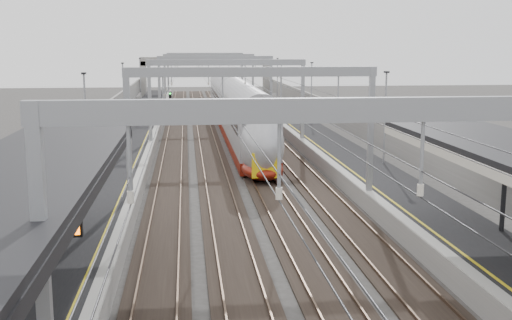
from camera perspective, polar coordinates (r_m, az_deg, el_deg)
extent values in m
cube|color=black|center=(56.46, -10.88, 1.60)|extent=(4.00, 120.00, 1.00)
cube|color=black|center=(57.41, 5.25, 1.87)|extent=(4.00, 120.00, 1.00)
cube|color=black|center=(56.35, -7.32, 1.20)|extent=(2.40, 140.00, 0.08)
cube|color=brown|center=(56.36, -8.05, 1.28)|extent=(0.07, 140.00, 0.14)
cube|color=brown|center=(56.33, -6.59, 1.31)|extent=(0.07, 140.00, 0.14)
cube|color=black|center=(56.37, -4.27, 1.26)|extent=(2.40, 140.00, 0.08)
cube|color=brown|center=(56.34, -5.00, 1.34)|extent=(0.07, 140.00, 0.14)
cube|color=brown|center=(56.39, -3.54, 1.37)|extent=(0.07, 140.00, 0.14)
cube|color=black|center=(56.55, -1.23, 1.32)|extent=(2.40, 140.00, 0.08)
cube|color=brown|center=(56.48, -1.96, 1.39)|extent=(0.07, 140.00, 0.14)
cube|color=brown|center=(56.60, -0.50, 1.42)|extent=(0.07, 140.00, 0.14)
cube|color=black|center=(56.89, 1.78, 1.37)|extent=(2.40, 140.00, 0.08)
cube|color=brown|center=(56.78, 1.06, 1.44)|extent=(0.07, 140.00, 0.14)
cube|color=brown|center=(56.98, 2.50, 1.47)|extent=(0.07, 140.00, 0.14)
cube|color=gray|center=(13.72, -18.50, -8.83)|extent=(0.28, 0.28, 6.60)
cube|color=gray|center=(13.18, 8.59, 4.42)|extent=(13.00, 0.25, 0.50)
cube|color=gray|center=(33.10, -11.28, 2.35)|extent=(0.28, 0.28, 6.60)
cube|color=gray|center=(34.35, 10.16, 2.67)|extent=(0.28, 0.28, 6.60)
cube|color=gray|center=(32.88, -0.36, 7.84)|extent=(13.00, 0.25, 0.50)
cube|color=gray|center=(52.94, -9.43, 5.23)|extent=(0.28, 0.28, 6.60)
cube|color=gray|center=(53.74, 4.16, 5.41)|extent=(0.28, 0.28, 6.60)
cube|color=gray|center=(52.81, -2.61, 8.66)|extent=(13.00, 0.25, 0.50)
cube|color=gray|center=(72.87, -8.59, 6.53)|extent=(0.28, 0.28, 6.60)
cube|color=gray|center=(73.45, 1.35, 6.67)|extent=(0.28, 0.28, 6.60)
cube|color=gray|center=(72.77, -3.63, 9.02)|extent=(13.00, 0.25, 0.50)
cube|color=gray|center=(92.83, -8.10, 7.28)|extent=(0.28, 0.28, 6.60)
cube|color=gray|center=(93.29, -0.28, 7.39)|extent=(0.28, 0.28, 6.60)
cube|color=gray|center=(92.75, -4.21, 9.23)|extent=(13.00, 0.25, 0.50)
cube|color=gray|center=(110.81, -7.82, 7.72)|extent=(0.28, 0.28, 6.60)
cube|color=gray|center=(111.19, -1.25, 7.81)|extent=(0.28, 0.28, 6.60)
cube|color=gray|center=(110.74, -4.55, 9.35)|extent=(13.00, 0.25, 0.50)
cylinder|color=#262628|center=(60.77, -7.35, 7.02)|extent=(0.03, 140.00, 0.03)
cylinder|color=#262628|center=(60.79, -4.50, 7.07)|extent=(0.03, 140.00, 0.03)
cylinder|color=#262628|center=(60.96, -1.66, 7.11)|extent=(0.03, 140.00, 0.03)
cylinder|color=#262628|center=(61.27, 1.16, 7.12)|extent=(0.03, 140.00, 0.03)
cylinder|color=black|center=(26.10, -20.16, -3.01)|extent=(0.20, 0.20, 4.00)
cube|color=black|center=(15.58, -18.10, -5.60)|extent=(1.60, 0.15, 0.55)
cube|color=#FF6005|center=(15.50, -18.16, -5.68)|extent=(1.50, 0.02, 0.42)
cylinder|color=black|center=(28.48, 21.22, -2.02)|extent=(0.20, 0.20, 4.00)
cube|color=gray|center=(110.76, -4.54, 8.76)|extent=(22.00, 2.20, 1.40)
cube|color=gray|center=(111.05, -9.98, 7.04)|extent=(1.00, 2.20, 6.20)
cube|color=gray|center=(111.68, 0.91, 7.21)|extent=(1.00, 2.20, 6.20)
cube|color=gray|center=(56.67, -14.15, 2.62)|extent=(0.30, 120.00, 3.20)
cube|color=gray|center=(57.98, 8.37, 2.98)|extent=(0.30, 120.00, 3.20)
cube|color=maroon|center=(54.10, -1.01, 1.54)|extent=(2.84, 24.20, 0.84)
cube|color=#949498|center=(53.84, -1.01, 3.64)|extent=(2.84, 24.20, 3.16)
cube|color=black|center=(45.84, -0.04, -0.43)|extent=(2.10, 2.53, 0.53)
cube|color=maroon|center=(78.46, -2.65, 4.18)|extent=(2.84, 24.20, 0.84)
cube|color=#949498|center=(78.28, -2.67, 5.64)|extent=(2.84, 24.20, 3.16)
cube|color=black|center=(70.10, -2.21, 3.21)|extent=(2.10, 2.53, 0.53)
ellipsoid|color=#949498|center=(41.74, 0.53, 1.34)|extent=(2.84, 5.47, 4.42)
cube|color=yellow|center=(39.68, 0.91, -0.50)|extent=(1.79, 0.12, 1.58)
cube|color=black|center=(39.89, 0.83, 1.85)|extent=(1.68, 0.60, 0.99)
cylinder|color=black|center=(75.84, -7.62, 4.57)|extent=(0.12, 0.12, 3.00)
cube|color=black|center=(75.71, -7.65, 5.77)|extent=(0.32, 0.22, 0.75)
sphere|color=#0CE526|center=(75.57, -7.65, 5.88)|extent=(0.16, 0.16, 0.16)
cylinder|color=black|center=(74.91, -1.18, 4.59)|extent=(0.12, 0.12, 3.00)
cube|color=black|center=(74.78, -1.19, 5.81)|extent=(0.32, 0.22, 0.75)
sphere|color=red|center=(74.64, -1.18, 5.92)|extent=(0.16, 0.16, 0.16)
cylinder|color=black|center=(87.99, -0.50, 5.40)|extent=(0.12, 0.12, 3.00)
cube|color=black|center=(87.88, -0.50, 6.44)|extent=(0.32, 0.22, 0.75)
sphere|color=red|center=(87.74, -0.49, 6.53)|extent=(0.16, 0.16, 0.16)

